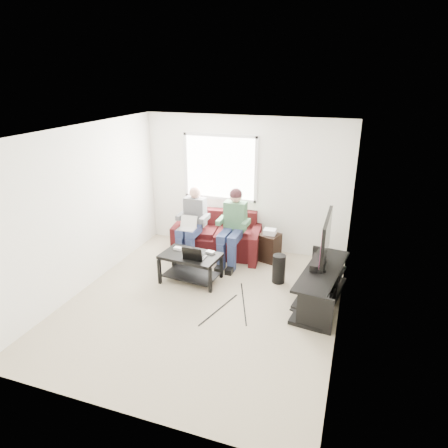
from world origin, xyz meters
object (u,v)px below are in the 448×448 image
Objects in this scene: end_table at (269,246)px; coffee_table at (191,261)px; sofa at (217,238)px; subwoofer at (279,269)px; tv at (326,239)px; tv_stand at (321,287)px.

coffee_table is at bearing -131.61° from end_table.
sofa is 1.59m from subwoofer.
coffee_table is at bearing -91.86° from sofa.
tv is (2.15, 0.15, 0.65)m from coffee_table.
end_table reaches higher than coffee_table.
sofa is at bearing 150.98° from tv_stand.
subwoofer is at bearing -66.17° from end_table.
tv_stand is 0.77m from tv.
subwoofer is (1.42, 0.43, -0.11)m from coffee_table.
end_table is at bearing -0.49° from sofa.
tv_stand reaches higher than coffee_table.
tv_stand is 0.83m from subwoofer.
subwoofer reaches higher than coffee_table.
coffee_table is 2.15m from tv_stand.
coffee_table is 0.60× the size of tv_stand.
subwoofer is at bearing -29.82° from sofa.
end_table is at bearing 113.83° from subwoofer.
end_table is (-1.08, 1.06, -0.73)m from tv.
tv reaches higher than end_table.
tv_stand is at bearing -29.02° from sofa.
sofa is 2.91× the size of end_table.
tv is 2.23× the size of subwoofer.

